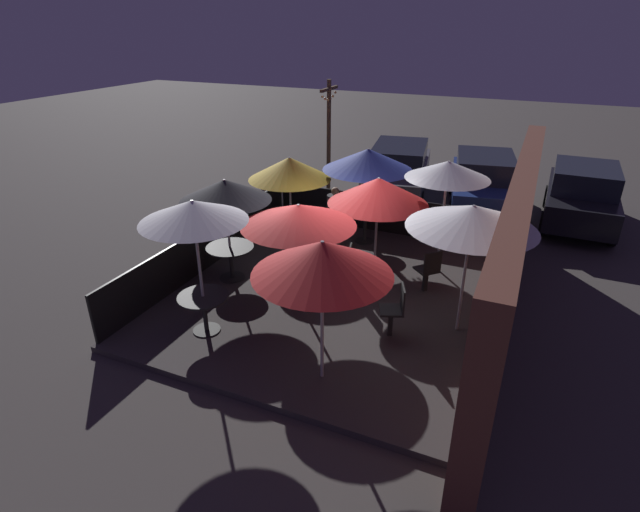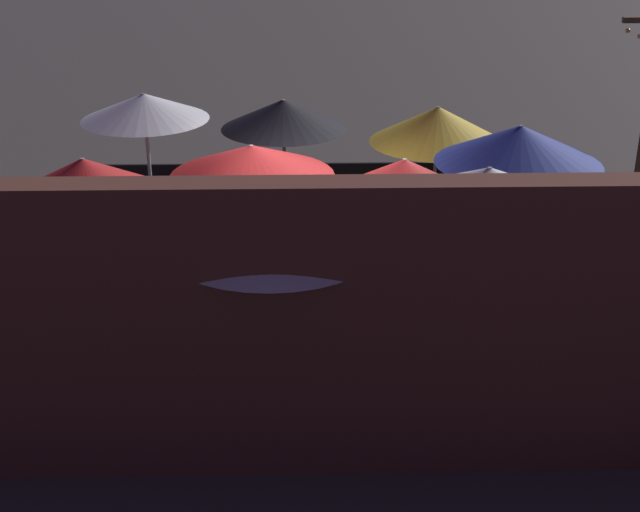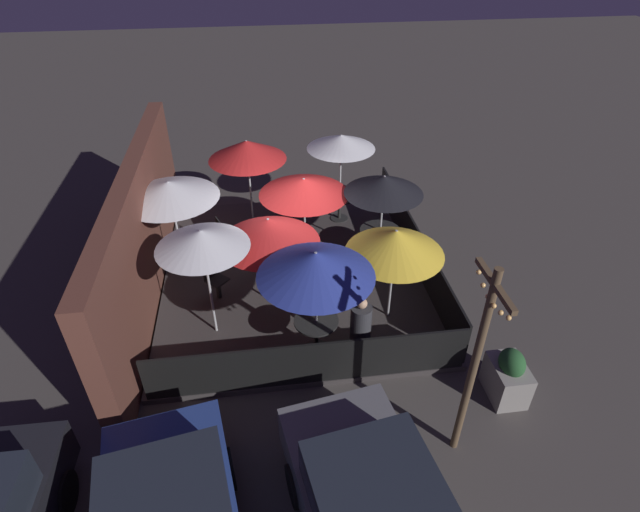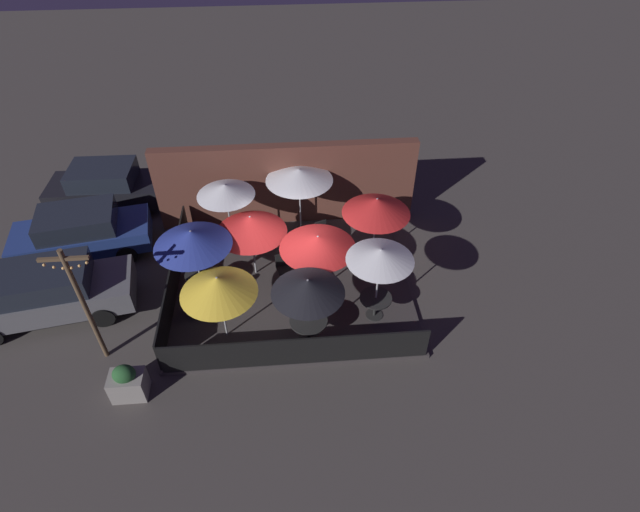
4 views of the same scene
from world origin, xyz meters
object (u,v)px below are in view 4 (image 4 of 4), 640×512
(patron_0, at_px, (194,301))
(patio_umbrella_6, at_px, (318,242))
(dining_table_0, at_px, (376,301))
(patio_umbrella_1, at_px, (192,238))
(patio_umbrella_7, at_px, (218,285))
(patio_umbrella_8, at_px, (299,175))
(dining_table_2, at_px, (309,324))
(patio_umbrella_3, at_px, (251,224))
(patio_chair_1, at_px, (267,234))
(parked_car_1, at_px, (81,232))
(patio_umbrella_4, at_px, (377,206))
(patio_umbrella_5, at_px, (225,190))
(dining_table_1, at_px, (201,278))
(light_post, at_px, (83,301))
(patio_umbrella_2, at_px, (308,286))
(parked_car_0, at_px, (45,292))
(patio_umbrella_0, at_px, (381,255))
(planter_box, at_px, (128,383))
(parked_car_2, at_px, (106,186))
(patio_chair_0, at_px, (322,234))
(patio_chair_2, at_px, (283,267))

(patron_0, bearing_deg, patio_umbrella_6, 15.56)
(patio_umbrella_6, height_order, dining_table_0, patio_umbrella_6)
(patio_umbrella_1, bearing_deg, patio_umbrella_7, -64.60)
(patio_umbrella_8, bearing_deg, dining_table_2, -90.40)
(patio_umbrella_1, xyz_separation_m, patron_0, (-0.10, -0.84, -1.51))
(patio_umbrella_3, bearing_deg, patio_umbrella_1, -153.75)
(patio_chair_1, xyz_separation_m, parked_car_1, (-5.80, 0.26, 0.21))
(patio_umbrella_4, relative_size, parked_car_1, 0.53)
(patio_umbrella_3, relative_size, patio_umbrella_5, 0.88)
(dining_table_1, xyz_separation_m, light_post, (-2.35, -1.98, 1.33))
(patio_umbrella_2, relative_size, patio_umbrella_3, 1.02)
(dining_table_0, height_order, parked_car_0, parked_car_0)
(patio_umbrella_5, relative_size, dining_table_0, 2.76)
(patio_umbrella_0, relative_size, patio_umbrella_5, 1.00)
(patio_umbrella_5, bearing_deg, parked_car_0, -154.87)
(patio_umbrella_6, xyz_separation_m, light_post, (-5.71, -1.83, 0.08))
(patio_umbrella_0, xyz_separation_m, patio_umbrella_3, (-3.33, 2.02, -0.39))
(patio_umbrella_4, bearing_deg, patio_umbrella_0, -97.62)
(patio_umbrella_3, distance_m, parked_car_1, 5.75)
(planter_box, bearing_deg, dining_table_2, 16.18)
(patio_umbrella_5, height_order, dining_table_2, patio_umbrella_5)
(patio_umbrella_2, relative_size, patio_chair_1, 2.33)
(patron_0, relative_size, parked_car_2, 0.32)
(patio_chair_1, bearing_deg, planter_box, 11.01)
(patio_umbrella_6, relative_size, dining_table_0, 2.40)
(patio_chair_1, bearing_deg, patron_0, 8.51)
(patio_umbrella_3, distance_m, dining_table_0, 4.11)
(patio_umbrella_4, distance_m, patio_umbrella_7, 5.19)
(patio_umbrella_2, relative_size, patio_umbrella_5, 0.89)
(patio_umbrella_4, height_order, dining_table_0, patio_umbrella_4)
(patio_umbrella_5, xyz_separation_m, dining_table_0, (4.06, -3.24, -1.69))
(patio_umbrella_3, distance_m, patio_umbrella_4, 3.67)
(patio_chair_1, distance_m, planter_box, 6.21)
(patio_umbrella_0, relative_size, parked_car_0, 0.51)
(patio_umbrella_2, relative_size, parked_car_0, 0.45)
(patio_umbrella_0, bearing_deg, patio_umbrella_6, 143.24)
(patio_chair_0, distance_m, parked_car_0, 8.09)
(patio_umbrella_6, height_order, planter_box, patio_umbrella_6)
(patio_umbrella_0, bearing_deg, dining_table_2, -160.15)
(patio_umbrella_8, xyz_separation_m, patio_chair_0, (0.63, -0.99, -1.61))
(patio_umbrella_0, xyz_separation_m, patio_umbrella_1, (-4.85, 1.27, -0.18))
(dining_table_1, relative_size, patio_chair_2, 0.92)
(patio_chair_0, height_order, patron_0, patron_0)
(patron_0, xyz_separation_m, parked_car_1, (-3.81, 3.09, 0.17))
(patio_umbrella_1, xyz_separation_m, patio_chair_1, (1.90, 1.99, -1.56))
(patio_umbrella_2, height_order, parked_car_0, patio_umbrella_2)
(parked_car_0, distance_m, parked_car_2, 5.22)
(parked_car_1, distance_m, parked_car_2, 2.60)
(patio_umbrella_6, relative_size, parked_car_0, 0.44)
(patio_umbrella_3, bearing_deg, patio_umbrella_0, -31.26)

